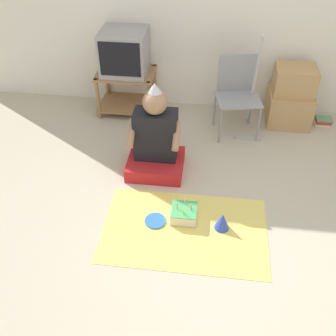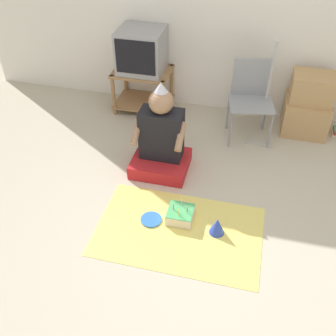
{
  "view_description": "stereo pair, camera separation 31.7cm",
  "coord_description": "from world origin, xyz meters",
  "px_view_note": "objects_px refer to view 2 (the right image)",
  "views": [
    {
      "loc": [
        -0.13,
        -2.09,
        2.53
      ],
      "look_at": [
        -0.46,
        0.52,
        0.35
      ],
      "focal_mm": 42.0,
      "sensor_mm": 36.0,
      "label": 1
    },
    {
      "loc": [
        0.18,
        -2.04,
        2.53
      ],
      "look_at": [
        -0.46,
        0.52,
        0.35
      ],
      "focal_mm": 42.0,
      "sensor_mm": 36.0,
      "label": 2
    }
  ],
  "objects_px": {
    "tv": "(142,50)",
    "cardboard_box_stack": "(308,106)",
    "folding_chair": "(251,95)",
    "dust_mop": "(264,114)",
    "paper_plate": "(151,219)",
    "person_seated": "(161,141)",
    "birthday_cake": "(180,214)",
    "party_hat_blue": "(217,226)"
  },
  "relations": [
    {
      "from": "cardboard_box_stack",
      "to": "dust_mop",
      "type": "distance_m",
      "value": 0.56
    },
    {
      "from": "folding_chair",
      "to": "party_hat_blue",
      "type": "xyz_separation_m",
      "value": [
        -0.1,
        -1.54,
        -0.41
      ]
    },
    {
      "from": "dust_mop",
      "to": "party_hat_blue",
      "type": "distance_m",
      "value": 1.5
    },
    {
      "from": "dust_mop",
      "to": "paper_plate",
      "type": "height_order",
      "value": "dust_mop"
    },
    {
      "from": "folding_chair",
      "to": "birthday_cake",
      "type": "distance_m",
      "value": 1.58
    },
    {
      "from": "tv",
      "to": "cardboard_box_stack",
      "type": "bearing_deg",
      "value": -0.62
    },
    {
      "from": "folding_chair",
      "to": "dust_mop",
      "type": "distance_m",
      "value": 0.25
    },
    {
      "from": "folding_chair",
      "to": "person_seated",
      "type": "xyz_separation_m",
      "value": [
        -0.77,
        -0.81,
        -0.17
      ]
    },
    {
      "from": "tv",
      "to": "cardboard_box_stack",
      "type": "relative_size",
      "value": 0.74
    },
    {
      "from": "tv",
      "to": "birthday_cake",
      "type": "xyz_separation_m",
      "value": [
        0.84,
        -1.72,
        -0.69
      ]
    },
    {
      "from": "cardboard_box_stack",
      "to": "dust_mop",
      "type": "xyz_separation_m",
      "value": [
        -0.46,
        -0.32,
        0.02
      ]
    },
    {
      "from": "tv",
      "to": "folding_chair",
      "type": "relative_size",
      "value": 0.59
    },
    {
      "from": "folding_chair",
      "to": "cardboard_box_stack",
      "type": "relative_size",
      "value": 1.25
    },
    {
      "from": "folding_chair",
      "to": "party_hat_blue",
      "type": "relative_size",
      "value": 5.5
    },
    {
      "from": "tv",
      "to": "person_seated",
      "type": "relative_size",
      "value": 0.54
    },
    {
      "from": "tv",
      "to": "party_hat_blue",
      "type": "relative_size",
      "value": 3.26
    },
    {
      "from": "folding_chair",
      "to": "party_hat_blue",
      "type": "distance_m",
      "value": 1.59
    },
    {
      "from": "paper_plate",
      "to": "cardboard_box_stack",
      "type": "bearing_deg",
      "value": 53.89
    },
    {
      "from": "folding_chair",
      "to": "paper_plate",
      "type": "distance_m",
      "value": 1.74
    },
    {
      "from": "tv",
      "to": "dust_mop",
      "type": "xyz_separation_m",
      "value": [
        1.43,
        -0.34,
        -0.41
      ]
    },
    {
      "from": "tv",
      "to": "paper_plate",
      "type": "bearing_deg",
      "value": -71.52
    },
    {
      "from": "birthday_cake",
      "to": "dust_mop",
      "type": "bearing_deg",
      "value": 66.8
    },
    {
      "from": "person_seated",
      "to": "birthday_cake",
      "type": "xyz_separation_m",
      "value": [
        0.34,
        -0.65,
        -0.27
      ]
    },
    {
      "from": "birthday_cake",
      "to": "cardboard_box_stack",
      "type": "bearing_deg",
      "value": 58.24
    },
    {
      "from": "cardboard_box_stack",
      "to": "person_seated",
      "type": "bearing_deg",
      "value": -143.03
    },
    {
      "from": "person_seated",
      "to": "paper_plate",
      "type": "height_order",
      "value": "person_seated"
    },
    {
      "from": "person_seated",
      "to": "paper_plate",
      "type": "distance_m",
      "value": 0.8
    },
    {
      "from": "cardboard_box_stack",
      "to": "dust_mop",
      "type": "height_order",
      "value": "dust_mop"
    },
    {
      "from": "tv",
      "to": "cardboard_box_stack",
      "type": "xyz_separation_m",
      "value": [
        1.89,
        -0.02,
        -0.44
      ]
    },
    {
      "from": "dust_mop",
      "to": "person_seated",
      "type": "xyz_separation_m",
      "value": [
        -0.93,
        -0.72,
        -0.01
      ]
    },
    {
      "from": "cardboard_box_stack",
      "to": "person_seated",
      "type": "xyz_separation_m",
      "value": [
        -1.39,
        -1.05,
        0.02
      ]
    },
    {
      "from": "tv",
      "to": "person_seated",
      "type": "distance_m",
      "value": 1.25
    },
    {
      "from": "party_hat_blue",
      "to": "paper_plate",
      "type": "xyz_separation_m",
      "value": [
        -0.57,
        0.0,
        -0.07
      ]
    },
    {
      "from": "cardboard_box_stack",
      "to": "party_hat_blue",
      "type": "xyz_separation_m",
      "value": [
        -0.72,
        -1.77,
        -0.22
      ]
    },
    {
      "from": "dust_mop",
      "to": "tv",
      "type": "bearing_deg",
      "value": 166.53
    },
    {
      "from": "person_seated",
      "to": "birthday_cake",
      "type": "bearing_deg",
      "value": -62.37
    },
    {
      "from": "party_hat_blue",
      "to": "paper_plate",
      "type": "height_order",
      "value": "party_hat_blue"
    },
    {
      "from": "cardboard_box_stack",
      "to": "paper_plate",
      "type": "height_order",
      "value": "cardboard_box_stack"
    },
    {
      "from": "tv",
      "to": "folding_chair",
      "type": "bearing_deg",
      "value": -11.47
    },
    {
      "from": "cardboard_box_stack",
      "to": "person_seated",
      "type": "distance_m",
      "value": 1.74
    },
    {
      "from": "folding_chair",
      "to": "paper_plate",
      "type": "relative_size",
      "value": 4.64
    },
    {
      "from": "birthday_cake",
      "to": "party_hat_blue",
      "type": "bearing_deg",
      "value": -13.16
    }
  ]
}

